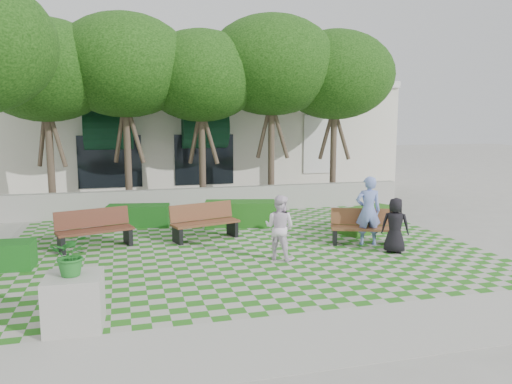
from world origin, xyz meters
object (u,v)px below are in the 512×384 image
object	(u,v)px
bench_mid	(204,222)
planter_front	(74,290)
hedge_east	(366,219)
person_blue	(368,211)
person_dark	(395,225)
hedge_midright	(240,213)
bench_east	(365,227)
hedge_midleft	(138,216)
bench_west	(95,230)
person_white	(280,227)

from	to	relation	value
bench_mid	planter_front	bearing A→B (deg)	-135.17
bench_mid	hedge_east	distance (m)	4.95
person_blue	person_dark	xyz separation A→B (m)	(0.29, -0.91, -0.23)
bench_mid	hedge_midright	bearing A→B (deg)	30.85
bench_east	bench_mid	size ratio (longest dim) A/B	0.94
bench_east	hedge_midleft	bearing A→B (deg)	167.11
bench_west	planter_front	xyz separation A→B (m)	(-0.08, -5.26, 0.15)
bench_mid	planter_front	xyz separation A→B (m)	(-3.05, -5.47, 0.16)
planter_front	bench_mid	bearing A→B (deg)	60.85
hedge_midleft	planter_front	xyz separation A→B (m)	(-1.29, -7.74, 0.31)
hedge_east	person_dark	world-z (taller)	person_dark
bench_east	person_white	xyz separation A→B (m)	(-2.70, -0.80, 0.33)
hedge_midright	person_blue	xyz separation A→B (m)	(2.76, -3.31, 0.55)
person_dark	bench_west	bearing A→B (deg)	15.02
bench_mid	bench_west	size ratio (longest dim) A/B	0.99
bench_east	hedge_midright	xyz separation A→B (m)	(-2.73, 3.21, -0.07)
hedge_midright	planter_front	distance (m)	8.27
bench_mid	bench_east	bearing A→B (deg)	-38.51
person_white	hedge_midright	bearing A→B (deg)	-48.50
bench_mid	hedge_east	bearing A→B (deg)	-18.98
bench_west	person_dark	distance (m)	7.83
bench_west	hedge_midright	bearing A→B (deg)	4.80
bench_west	person_dark	world-z (taller)	person_dark
bench_west	hedge_midright	world-z (taller)	bench_west
hedge_midleft	person_white	world-z (taller)	person_white
bench_east	hedge_east	size ratio (longest dim) A/B	0.95
bench_mid	bench_west	distance (m)	2.97
person_dark	person_white	distance (m)	3.03
person_blue	hedge_midleft	bearing A→B (deg)	-20.82
hedge_midleft	person_white	distance (m)	5.76
bench_east	bench_west	bearing A→B (deg)	-170.76
person_white	person_dark	bearing A→B (deg)	-142.61
hedge_midleft	bench_west	bearing A→B (deg)	-116.07
bench_mid	hedge_east	world-z (taller)	bench_mid
hedge_midright	planter_front	bearing A→B (deg)	-122.59
bench_west	planter_front	distance (m)	5.26
hedge_east	hedge_midleft	bearing A→B (deg)	159.33
hedge_east	hedge_midright	distance (m)	3.94
bench_west	person_dark	xyz separation A→B (m)	(7.42, -2.50, 0.22)
hedge_east	bench_east	bearing A→B (deg)	-119.01
hedge_east	person_dark	bearing A→B (deg)	-101.14
bench_mid	person_blue	xyz separation A→B (m)	(4.16, -1.81, 0.45)
bench_west	person_blue	world-z (taller)	person_blue
person_blue	bench_mid	bearing A→B (deg)	-9.73
bench_east	person_white	world-z (taller)	person_white
person_blue	planter_front	bearing A→B (deg)	40.65
planter_front	person_dark	world-z (taller)	planter_front
bench_east	hedge_east	world-z (taller)	bench_east
hedge_midright	hedge_midleft	world-z (taller)	hedge_midright
hedge_east	hedge_midright	xyz separation A→B (m)	(-3.53, 1.75, 0.04)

